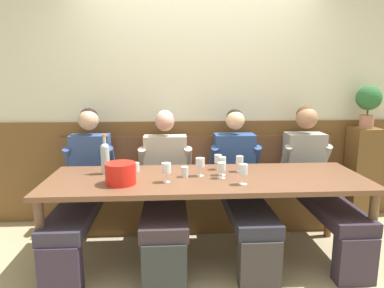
# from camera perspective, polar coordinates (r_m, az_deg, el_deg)

# --- Properties ---
(ground_plane) EXTENTS (6.80, 6.80, 0.02)m
(ground_plane) POSITION_cam_1_polar(r_m,az_deg,el_deg) (3.09, 2.58, -19.60)
(ground_plane) COLOR tan
(ground_plane) RESTS_ON ground
(room_wall_back) EXTENTS (6.80, 0.08, 2.80)m
(room_wall_back) POSITION_cam_1_polar(r_m,az_deg,el_deg) (3.75, 0.98, 8.53)
(room_wall_back) COLOR beige
(room_wall_back) RESTS_ON ground
(wood_wainscot_panel) EXTENTS (6.80, 0.03, 1.09)m
(wood_wainscot_panel) POSITION_cam_1_polar(r_m,az_deg,el_deg) (3.83, 1.00, -4.38)
(wood_wainscot_panel) COLOR brown
(wood_wainscot_panel) RESTS_ON ground
(wall_bench) EXTENTS (2.94, 0.42, 0.94)m
(wall_bench) POSITION_cam_1_polar(r_m,az_deg,el_deg) (3.71, 1.25, -9.21)
(wall_bench) COLOR brown
(wall_bench) RESTS_ON ground
(dining_table) EXTENTS (2.64, 0.85, 0.74)m
(dining_table) POSITION_cam_1_polar(r_m,az_deg,el_deg) (2.92, 2.44, -6.77)
(dining_table) COLOR brown
(dining_table) RESTS_ON ground
(person_right_seat) EXTENTS (0.49, 1.29, 1.26)m
(person_right_seat) POSITION_cam_1_polar(r_m,az_deg,el_deg) (3.32, -17.65, -6.24)
(person_right_seat) COLOR #32273A
(person_right_seat) RESTS_ON ground
(person_left_seat) EXTENTS (0.54, 1.29, 1.24)m
(person_left_seat) POSITION_cam_1_polar(r_m,az_deg,el_deg) (3.21, -4.48, -6.81)
(person_left_seat) COLOR #2D3032
(person_left_seat) RESTS_ON ground
(person_center_left_seat) EXTENTS (0.51, 1.29, 1.24)m
(person_center_left_seat) POSITION_cam_1_polar(r_m,az_deg,el_deg) (3.29, 8.09, -6.17)
(person_center_left_seat) COLOR #373232
(person_center_left_seat) RESTS_ON ground
(person_center_right_seat) EXTENTS (0.50, 1.30, 1.28)m
(person_center_right_seat) POSITION_cam_1_polar(r_m,az_deg,el_deg) (3.53, 19.91, -4.89)
(person_center_right_seat) COLOR #332935
(person_center_right_seat) RESTS_ON ground
(ice_bucket) EXTENTS (0.24, 0.24, 0.17)m
(ice_bucket) POSITION_cam_1_polar(r_m,az_deg,el_deg) (2.75, -11.71, -4.78)
(ice_bucket) COLOR red
(ice_bucket) RESTS_ON dining_table
(wine_bottle_clear_water) EXTENTS (0.07, 0.07, 0.35)m
(wine_bottle_clear_water) POSITION_cam_1_polar(r_m,az_deg,el_deg) (3.05, -14.15, -2.12)
(wine_bottle_clear_water) COLOR #ABC3C7
(wine_bottle_clear_water) RESTS_ON dining_table
(wine_glass_near_bucket) EXTENTS (0.08, 0.08, 0.16)m
(wine_glass_near_bucket) POSITION_cam_1_polar(r_m,az_deg,el_deg) (2.74, -4.28, -4.13)
(wine_glass_near_bucket) COLOR silver
(wine_glass_near_bucket) RESTS_ON dining_table
(wine_glass_left_end) EXTENTS (0.08, 0.08, 0.16)m
(wine_glass_left_end) POSITION_cam_1_polar(r_m,az_deg,el_deg) (2.90, 1.36, -3.12)
(wine_glass_left_end) COLOR silver
(wine_glass_left_end) RESTS_ON dining_table
(wine_glass_mid_left) EXTENTS (0.07, 0.07, 0.14)m
(wine_glass_mid_left) POSITION_cam_1_polar(r_m,az_deg,el_deg) (3.12, 4.32, -2.60)
(wine_glass_mid_left) COLOR silver
(wine_glass_mid_left) RESTS_ON dining_table
(wine_glass_by_bottle) EXTENTS (0.07, 0.07, 0.13)m
(wine_glass_by_bottle) POSITION_cam_1_polar(r_m,az_deg,el_deg) (2.85, 4.91, -3.91)
(wine_glass_by_bottle) COLOR silver
(wine_glass_by_bottle) RESTS_ON dining_table
(wine_glass_mid_right) EXTENTS (0.07, 0.07, 0.16)m
(wine_glass_mid_right) POSITION_cam_1_polar(r_m,az_deg,el_deg) (2.70, 8.48, -4.35)
(wine_glass_mid_right) COLOR silver
(wine_glass_mid_right) RESTS_ON dining_table
(wine_glass_center_front) EXTENTS (0.06, 0.06, 0.16)m
(wine_glass_center_front) POSITION_cam_1_polar(r_m,az_deg,el_deg) (2.94, 5.02, -3.14)
(wine_glass_center_front) COLOR silver
(wine_glass_center_front) RESTS_ON dining_table
(wine_glass_center_rear) EXTENTS (0.07, 0.07, 0.14)m
(wine_glass_center_rear) POSITION_cam_1_polar(r_m,az_deg,el_deg) (3.06, 7.87, -2.78)
(wine_glass_center_rear) COLOR silver
(wine_glass_center_rear) RESTS_ON dining_table
(water_tumbler_right) EXTENTS (0.07, 0.07, 0.08)m
(water_tumbler_right) POSITION_cam_1_polar(r_m,az_deg,el_deg) (3.09, -9.29, -3.79)
(water_tumbler_right) COLOR silver
(water_tumbler_right) RESTS_ON dining_table
(water_tumbler_left) EXTENTS (0.06, 0.06, 0.09)m
(water_tumbler_left) POSITION_cam_1_polar(r_m,az_deg,el_deg) (2.89, -1.21, -4.61)
(water_tumbler_left) COLOR silver
(water_tumbler_left) RESTS_ON dining_table
(corner_pedestal) EXTENTS (0.28, 0.28, 1.03)m
(corner_pedestal) POSITION_cam_1_polar(r_m,az_deg,el_deg) (4.20, 26.18, -4.59)
(corner_pedestal) COLOR brown
(corner_pedestal) RESTS_ON ground
(potted_plant) EXTENTS (0.26, 0.26, 0.45)m
(potted_plant) POSITION_cam_1_polar(r_m,az_deg,el_deg) (4.07, 27.13, 6.30)
(potted_plant) COLOR #A76B53
(potted_plant) RESTS_ON corner_pedestal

